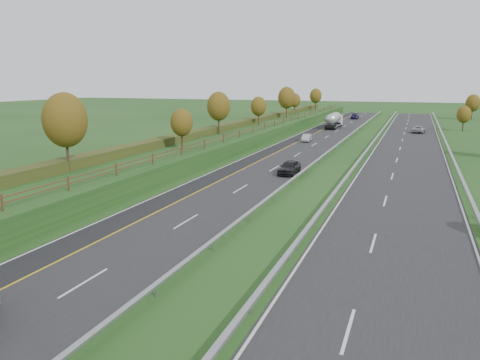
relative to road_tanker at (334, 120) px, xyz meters
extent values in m
plane|color=#1C4217|center=(8.57, -46.82, -1.86)|extent=(400.00, 400.00, 0.00)
cube|color=black|center=(0.57, -41.82, -1.84)|extent=(10.50, 200.00, 0.04)
cube|color=black|center=(17.07, -41.82, -1.84)|extent=(10.50, 200.00, 0.04)
cube|color=black|center=(-3.18, -41.82, -1.84)|extent=(3.00, 200.00, 0.04)
cube|color=silver|center=(-4.48, -41.82, -1.81)|extent=(0.15, 200.00, 0.01)
cube|color=gold|center=(-1.68, -41.82, -1.81)|extent=(0.15, 200.00, 0.01)
cube|color=silver|center=(5.62, -41.82, -1.81)|extent=(0.15, 200.00, 0.01)
cube|color=silver|center=(12.02, -41.82, -1.81)|extent=(0.15, 200.00, 0.01)
cube|color=silver|center=(22.12, -41.82, -1.81)|extent=(0.15, 200.00, 0.01)
cube|color=silver|center=(1.82, -90.82, -1.81)|extent=(0.15, 4.00, 0.01)
cube|color=silver|center=(15.82, -90.82, -1.81)|extent=(0.15, 4.00, 0.01)
cube|color=silver|center=(1.82, -78.82, -1.81)|extent=(0.15, 4.00, 0.01)
cube|color=silver|center=(15.82, -78.82, -1.81)|extent=(0.15, 4.00, 0.01)
cube|color=silver|center=(1.82, -66.82, -1.81)|extent=(0.15, 4.00, 0.01)
cube|color=silver|center=(15.82, -66.82, -1.81)|extent=(0.15, 4.00, 0.01)
cube|color=silver|center=(1.82, -54.82, -1.81)|extent=(0.15, 4.00, 0.01)
cube|color=silver|center=(15.82, -54.82, -1.81)|extent=(0.15, 4.00, 0.01)
cube|color=silver|center=(1.82, -42.82, -1.81)|extent=(0.15, 4.00, 0.01)
cube|color=silver|center=(15.82, -42.82, -1.81)|extent=(0.15, 4.00, 0.01)
cube|color=silver|center=(1.82, -30.82, -1.81)|extent=(0.15, 4.00, 0.01)
cube|color=silver|center=(15.82, -30.82, -1.81)|extent=(0.15, 4.00, 0.01)
cube|color=silver|center=(1.82, -18.82, -1.81)|extent=(0.15, 4.00, 0.01)
cube|color=silver|center=(15.82, -18.82, -1.81)|extent=(0.15, 4.00, 0.01)
cube|color=silver|center=(1.82, -6.82, -1.81)|extent=(0.15, 4.00, 0.01)
cube|color=silver|center=(15.82, -6.82, -1.81)|extent=(0.15, 4.00, 0.01)
cube|color=silver|center=(1.82, 5.18, -1.81)|extent=(0.15, 4.00, 0.01)
cube|color=silver|center=(15.82, 5.18, -1.81)|extent=(0.15, 4.00, 0.01)
cube|color=silver|center=(1.82, 17.18, -1.81)|extent=(0.15, 4.00, 0.01)
cube|color=silver|center=(15.82, 17.18, -1.81)|extent=(0.15, 4.00, 0.01)
cube|color=silver|center=(1.82, 29.18, -1.81)|extent=(0.15, 4.00, 0.01)
cube|color=silver|center=(15.82, 29.18, -1.81)|extent=(0.15, 4.00, 0.01)
cube|color=silver|center=(1.82, 41.18, -1.81)|extent=(0.15, 4.00, 0.01)
cube|color=silver|center=(15.82, 41.18, -1.81)|extent=(0.15, 4.00, 0.01)
cube|color=silver|center=(1.82, 53.18, -1.81)|extent=(0.15, 4.00, 0.01)
cube|color=silver|center=(15.82, 53.18, -1.81)|extent=(0.15, 4.00, 0.01)
cube|color=#1C4217|center=(-12.43, -41.82, -0.86)|extent=(12.00, 200.00, 2.00)
cube|color=#2E3A18|center=(-14.43, -41.82, 0.69)|extent=(2.20, 180.00, 1.10)
cube|color=#422B19|center=(-7.93, -41.82, 0.69)|extent=(0.08, 184.00, 0.10)
cube|color=#422B19|center=(-7.93, -41.82, 1.09)|extent=(0.08, 184.00, 0.10)
cube|color=#422B19|center=(-7.93, -86.82, 0.74)|extent=(0.12, 0.12, 1.20)
cube|color=#422B19|center=(-7.93, -80.32, 0.74)|extent=(0.12, 0.12, 1.20)
cube|color=#422B19|center=(-7.93, -73.82, 0.74)|extent=(0.12, 0.12, 1.20)
cube|color=#422B19|center=(-7.93, -67.32, 0.74)|extent=(0.12, 0.12, 1.20)
cube|color=#422B19|center=(-7.93, -60.82, 0.74)|extent=(0.12, 0.12, 1.20)
cube|color=#422B19|center=(-7.93, -54.32, 0.74)|extent=(0.12, 0.12, 1.20)
cube|color=#422B19|center=(-7.93, -47.82, 0.74)|extent=(0.12, 0.12, 1.20)
cube|color=#422B19|center=(-7.93, -41.32, 0.74)|extent=(0.12, 0.12, 1.20)
cube|color=#422B19|center=(-7.93, -34.82, 0.74)|extent=(0.12, 0.12, 1.20)
cube|color=#422B19|center=(-7.93, -28.32, 0.74)|extent=(0.12, 0.12, 1.20)
cube|color=#422B19|center=(-7.93, -21.82, 0.74)|extent=(0.12, 0.12, 1.20)
cube|color=#422B19|center=(-7.93, -15.32, 0.74)|extent=(0.12, 0.12, 1.20)
cube|color=#422B19|center=(-7.93, -8.82, 0.74)|extent=(0.12, 0.12, 1.20)
cube|color=#422B19|center=(-7.93, -2.32, 0.74)|extent=(0.12, 0.12, 1.20)
cube|color=#422B19|center=(-7.93, 4.18, 0.74)|extent=(0.12, 0.12, 1.20)
cube|color=#422B19|center=(-7.93, 10.68, 0.74)|extent=(0.12, 0.12, 1.20)
cube|color=#422B19|center=(-7.93, 17.18, 0.74)|extent=(0.12, 0.12, 1.20)
cube|color=#422B19|center=(-7.93, 23.68, 0.74)|extent=(0.12, 0.12, 1.20)
cube|color=#422B19|center=(-7.93, 30.18, 0.74)|extent=(0.12, 0.12, 1.20)
cube|color=#422B19|center=(-7.93, 36.68, 0.74)|extent=(0.12, 0.12, 1.20)
cube|color=#422B19|center=(-7.93, 43.18, 0.74)|extent=(0.12, 0.12, 1.20)
cube|color=#422B19|center=(-7.93, 49.68, 0.74)|extent=(0.12, 0.12, 1.20)
cube|color=#96999E|center=(6.27, -41.82, -1.24)|extent=(0.32, 200.00, 0.18)
cube|color=#96999E|center=(6.27, -90.82, -1.58)|extent=(0.10, 0.14, 0.56)
cube|color=#96999E|center=(6.27, -83.82, -1.58)|extent=(0.10, 0.14, 0.56)
cube|color=#96999E|center=(6.27, -76.82, -1.58)|extent=(0.10, 0.14, 0.56)
cube|color=#96999E|center=(6.27, -69.82, -1.58)|extent=(0.10, 0.14, 0.56)
cube|color=#96999E|center=(6.27, -62.82, -1.58)|extent=(0.10, 0.14, 0.56)
cube|color=#96999E|center=(6.27, -55.82, -1.58)|extent=(0.10, 0.14, 0.56)
cube|color=#96999E|center=(6.27, -48.82, -1.58)|extent=(0.10, 0.14, 0.56)
cube|color=#96999E|center=(6.27, -41.82, -1.58)|extent=(0.10, 0.14, 0.56)
cube|color=#96999E|center=(6.27, -34.82, -1.58)|extent=(0.10, 0.14, 0.56)
cube|color=#96999E|center=(6.27, -27.82, -1.58)|extent=(0.10, 0.14, 0.56)
cube|color=#96999E|center=(6.27, -20.82, -1.58)|extent=(0.10, 0.14, 0.56)
cube|color=#96999E|center=(6.27, -13.82, -1.58)|extent=(0.10, 0.14, 0.56)
cube|color=#96999E|center=(6.27, -6.82, -1.58)|extent=(0.10, 0.14, 0.56)
cube|color=#96999E|center=(6.27, 0.18, -1.58)|extent=(0.10, 0.14, 0.56)
cube|color=#96999E|center=(6.27, 7.18, -1.58)|extent=(0.10, 0.14, 0.56)
cube|color=#96999E|center=(6.27, 14.18, -1.58)|extent=(0.10, 0.14, 0.56)
cube|color=#96999E|center=(6.27, 21.18, -1.58)|extent=(0.10, 0.14, 0.56)
cube|color=#96999E|center=(6.27, 28.18, -1.58)|extent=(0.10, 0.14, 0.56)
cube|color=#96999E|center=(6.27, 35.18, -1.58)|extent=(0.10, 0.14, 0.56)
cube|color=#96999E|center=(6.27, 42.18, -1.58)|extent=(0.10, 0.14, 0.56)
cube|color=#96999E|center=(6.27, 49.18, -1.58)|extent=(0.10, 0.14, 0.56)
cube|color=#96999E|center=(6.27, 56.18, -1.58)|extent=(0.10, 0.14, 0.56)
cube|color=#96999E|center=(11.37, -41.82, -1.24)|extent=(0.32, 200.00, 0.18)
cube|color=#96999E|center=(11.37, -90.82, -1.58)|extent=(0.10, 0.14, 0.56)
cube|color=#96999E|center=(11.37, -83.82, -1.58)|extent=(0.10, 0.14, 0.56)
cube|color=#96999E|center=(11.37, -76.82, -1.58)|extent=(0.10, 0.14, 0.56)
cube|color=#96999E|center=(11.37, -69.82, -1.58)|extent=(0.10, 0.14, 0.56)
cube|color=#96999E|center=(11.37, -62.82, -1.58)|extent=(0.10, 0.14, 0.56)
cube|color=#96999E|center=(11.37, -55.82, -1.58)|extent=(0.10, 0.14, 0.56)
cube|color=#96999E|center=(11.37, -48.82, -1.58)|extent=(0.10, 0.14, 0.56)
cube|color=#96999E|center=(11.37, -41.82, -1.58)|extent=(0.10, 0.14, 0.56)
cube|color=#96999E|center=(11.37, -34.82, -1.58)|extent=(0.10, 0.14, 0.56)
cube|color=#96999E|center=(11.37, -27.82, -1.58)|extent=(0.10, 0.14, 0.56)
cube|color=#96999E|center=(11.37, -20.82, -1.58)|extent=(0.10, 0.14, 0.56)
cube|color=#96999E|center=(11.37, -13.82, -1.58)|extent=(0.10, 0.14, 0.56)
cube|color=#96999E|center=(11.37, -6.82, -1.58)|extent=(0.10, 0.14, 0.56)
cube|color=#96999E|center=(11.37, 0.18, -1.58)|extent=(0.10, 0.14, 0.56)
cube|color=#96999E|center=(11.37, 7.18, -1.58)|extent=(0.10, 0.14, 0.56)
cube|color=#96999E|center=(11.37, 14.18, -1.58)|extent=(0.10, 0.14, 0.56)
cube|color=#96999E|center=(11.37, 21.18, -1.58)|extent=(0.10, 0.14, 0.56)
cube|color=#96999E|center=(11.37, 28.18, -1.58)|extent=(0.10, 0.14, 0.56)
cube|color=#96999E|center=(11.37, 35.18, -1.58)|extent=(0.10, 0.14, 0.56)
cube|color=#96999E|center=(11.37, 42.18, -1.58)|extent=(0.10, 0.14, 0.56)
cube|color=#96999E|center=(11.37, 49.18, -1.58)|extent=(0.10, 0.14, 0.56)
cube|color=#96999E|center=(11.37, 56.18, -1.58)|extent=(0.10, 0.14, 0.56)
cube|color=#96999E|center=(22.87, -41.82, -1.24)|extent=(0.32, 200.00, 0.18)
cube|color=#96999E|center=(22.87, -69.82, -1.58)|extent=(0.10, 0.14, 0.56)
cube|color=#96999E|center=(22.87, -55.82, -1.58)|extent=(0.10, 0.14, 0.56)
cube|color=#96999E|center=(22.87, -41.82, -1.58)|extent=(0.10, 0.14, 0.56)
cube|color=#96999E|center=(22.87, -27.82, -1.58)|extent=(0.10, 0.14, 0.56)
cube|color=#96999E|center=(22.87, -13.82, -1.58)|extent=(0.10, 0.14, 0.56)
cube|color=#96999E|center=(22.87, 0.18, -1.58)|extent=(0.10, 0.14, 0.56)
cube|color=#96999E|center=(22.87, 14.18, -1.58)|extent=(0.10, 0.14, 0.56)
cube|color=#96999E|center=(22.87, 28.18, -1.58)|extent=(0.10, 0.14, 0.56)
cube|color=#96999E|center=(22.87, 42.18, -1.58)|extent=(0.10, 0.14, 0.56)
cube|color=#96999E|center=(22.87, 56.18, -1.58)|extent=(0.10, 0.14, 0.56)
cylinder|color=#2D2116|center=(-13.43, -73.82, 1.71)|extent=(0.24, 0.24, 3.15)
ellipsoid|color=#574213|center=(-13.43, -73.82, 5.18)|extent=(4.20, 4.20, 5.25)
cylinder|color=#2D2116|center=(-10.43, -55.82, 1.22)|extent=(0.24, 0.24, 2.16)
ellipsoid|color=#574213|center=(-10.43, -55.82, 3.59)|extent=(2.88, 2.88, 3.60)
cylinder|color=#2D2116|center=(-12.93, -37.82, 1.58)|extent=(0.24, 0.24, 2.88)
ellipsoid|color=#574213|center=(-12.93, -37.82, 4.75)|extent=(3.84, 3.84, 4.80)
cylinder|color=#2D2116|center=(-11.93, -19.82, 1.31)|extent=(0.24, 0.24, 2.34)
ellipsoid|color=#574213|center=(-11.93, -19.82, 3.88)|extent=(3.12, 3.12, 3.90)
cylinder|color=#2D2116|center=(-10.93, -1.82, 1.67)|extent=(0.24, 0.24, 3.06)
ellipsoid|color=#574213|center=(-10.93, -1.82, 5.03)|extent=(4.08, 4.08, 5.10)
cylinder|color=#2D2116|center=(-13.43, 16.18, 1.26)|extent=(0.24, 0.24, 2.25)
ellipsoid|color=#574213|center=(-13.43, 16.18, 3.74)|extent=(3.00, 3.00, 3.75)
cylinder|color=#2D2116|center=(-11.43, 34.18, 1.49)|extent=(0.24, 0.24, 2.70)
ellipsoid|color=#574213|center=(-11.43, 34.18, 4.46)|extent=(3.60, 3.60, 4.50)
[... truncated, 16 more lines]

